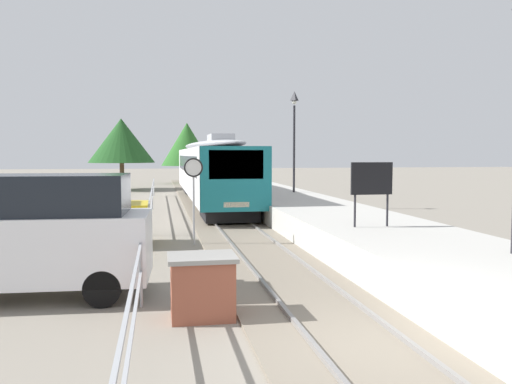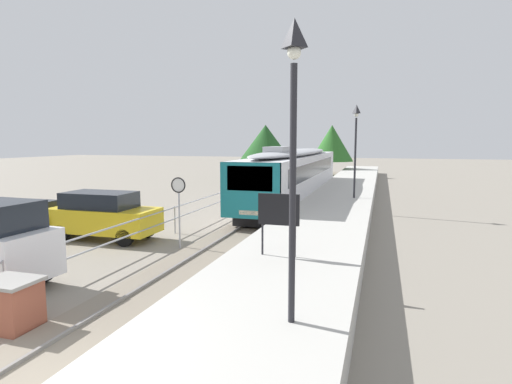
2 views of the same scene
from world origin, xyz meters
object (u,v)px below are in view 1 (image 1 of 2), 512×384
at_px(platform_lamp_mid_platform, 294,122).
at_px(brick_utility_cabinet, 202,286).
at_px(commuter_train, 211,168).
at_px(parked_suv_yellow, 72,213).
at_px(platform_notice_board, 372,181).
at_px(speed_limit_sign, 194,179).
at_px(parked_van_white, 30,235).

bearing_deg(platform_lamp_mid_platform, brick_utility_cabinet, -109.70).
height_order(commuter_train, parked_suv_yellow, commuter_train).
height_order(commuter_train, platform_notice_board, commuter_train).
relative_size(commuter_train, parked_suv_yellow, 4.45).
bearing_deg(speed_limit_sign, parked_suv_yellow, 173.60).
height_order(commuter_train, parked_van_white, commuter_train).
bearing_deg(platform_lamp_mid_platform, speed_limit_sign, -120.34).
bearing_deg(speed_limit_sign, platform_notice_board, -32.85).
bearing_deg(speed_limit_sign, platform_lamp_mid_platform, 59.66).
relative_size(commuter_train, platform_notice_board, 11.41).
xyz_separation_m(platform_notice_board, speed_limit_sign, (-4.73, 3.05, -0.06)).
bearing_deg(parked_van_white, speed_limit_sign, 56.58).
distance_m(platform_lamp_mid_platform, platform_notice_board, 13.60).
relative_size(platform_lamp_mid_platform, brick_utility_cabinet, 4.42).
xyz_separation_m(commuter_train, brick_utility_cabinet, (-2.21, -20.87, -1.58)).
xyz_separation_m(platform_lamp_mid_platform, parked_suv_yellow, (-9.80, -9.84, -3.56)).
relative_size(platform_notice_board, brick_utility_cabinet, 1.49).
xyz_separation_m(commuter_train, parked_van_white, (-5.52, -18.94, -0.86)).
xyz_separation_m(parked_van_white, parked_suv_yellow, (-0.13, 5.98, -0.23)).
relative_size(platform_lamp_mid_platform, parked_suv_yellow, 1.16).
xyz_separation_m(brick_utility_cabinet, parked_suv_yellow, (-3.45, 7.91, 0.49)).
xyz_separation_m(brick_utility_cabinet, parked_van_white, (-3.32, 1.93, 0.72)).
relative_size(platform_notice_board, parked_suv_yellow, 0.39).
distance_m(platform_lamp_mid_platform, brick_utility_cabinet, 19.29).
height_order(platform_lamp_mid_platform, brick_utility_cabinet, platform_lamp_mid_platform).
bearing_deg(platform_lamp_mid_platform, commuter_train, 143.12).
relative_size(platform_lamp_mid_platform, platform_notice_board, 2.97).
height_order(commuter_train, platform_lamp_mid_platform, platform_lamp_mid_platform).
distance_m(brick_utility_cabinet, parked_suv_yellow, 8.64).
height_order(platform_lamp_mid_platform, parked_suv_yellow, platform_lamp_mid_platform).
distance_m(commuter_train, speed_limit_sign, 13.51).
height_order(platform_notice_board, brick_utility_cabinet, platform_notice_board).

